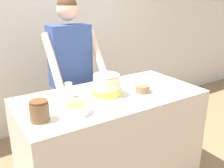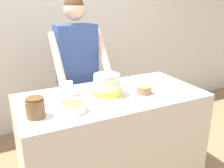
{
  "view_description": "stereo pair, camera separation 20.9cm",
  "coord_description": "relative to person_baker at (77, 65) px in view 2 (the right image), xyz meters",
  "views": [
    {
      "loc": [
        -1.09,
        -1.31,
        1.74
      ],
      "look_at": [
        -0.02,
        0.36,
        1.06
      ],
      "focal_mm": 40.0,
      "sensor_mm": 36.0,
      "label": 1
    },
    {
      "loc": [
        -0.91,
        -1.41,
        1.74
      ],
      "look_at": [
        -0.02,
        0.36,
        1.06
      ],
      "focal_mm": 40.0,
      "sensor_mm": 36.0,
      "label": 2
    }
  ],
  "objects": [
    {
      "name": "wall_back",
      "position": [
        0.08,
        0.84,
        0.23
      ],
      "size": [
        10.0,
        0.05,
        2.6
      ],
      "color": "silver",
      "rests_on": "ground_plane"
    },
    {
      "name": "counter",
      "position": [
        0.08,
        -0.67,
        -0.6
      ],
      "size": [
        1.62,
        0.8,
        0.95
      ],
      "color": "beige",
      "rests_on": "ground_plane"
    },
    {
      "name": "person_baker",
      "position": [
        0.0,
        0.0,
        0.0
      ],
      "size": [
        0.57,
        0.49,
        1.77
      ],
      "color": "#2D2D38",
      "rests_on": "ground_plane"
    },
    {
      "name": "cake",
      "position": [
        0.04,
        -0.66,
        -0.04
      ],
      "size": [
        0.3,
        0.3,
        0.19
      ],
      "color": "silver",
      "rests_on": "counter"
    },
    {
      "name": "frosting_bowl_olive",
      "position": [
        -0.33,
        -0.84,
        -0.09
      ],
      "size": [
        0.2,
        0.2,
        0.07
      ],
      "color": "white",
      "rests_on": "counter"
    },
    {
      "name": "frosting_bowl_yellow",
      "position": [
        0.35,
        -0.77,
        -0.09
      ],
      "size": [
        0.13,
        0.13,
        0.14
      ],
      "color": "#936B4C",
      "rests_on": "counter"
    },
    {
      "name": "drinking_glass",
      "position": [
        -0.25,
        -0.53,
        -0.06
      ],
      "size": [
        0.06,
        0.06,
        0.13
      ],
      "color": "silver",
      "rests_on": "counter"
    },
    {
      "name": "ceramic_plate",
      "position": [
        0.75,
        -0.67,
        -0.12
      ],
      "size": [
        0.23,
        0.23,
        0.01
      ],
      "color": "silver",
      "rests_on": "counter"
    },
    {
      "name": "stoneware_jar",
      "position": [
        -0.59,
        -0.82,
        -0.05
      ],
      "size": [
        0.13,
        0.13,
        0.15
      ],
      "color": "brown",
      "rests_on": "counter"
    }
  ]
}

